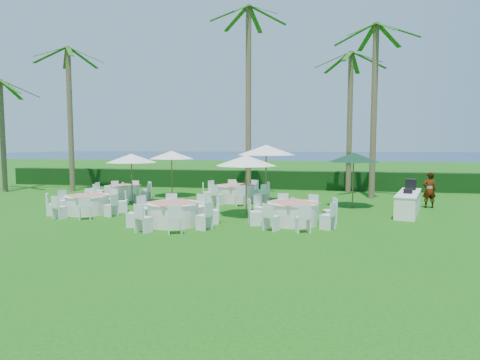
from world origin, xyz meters
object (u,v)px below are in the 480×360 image
Objects in this scene: banquet_table_a at (87,204)px; buffet_table at (408,202)px; banquet_table_d at (123,192)px; banquet_table_e at (236,193)px; banquet_table_b at (173,213)px; banquet_table_c at (293,213)px; umbrella_b at (246,161)px; umbrella_c at (172,155)px; umbrella_green at (354,157)px; umbrella_d at (266,150)px; staff_person at (429,190)px; umbrella_a at (131,158)px.

banquet_table_a is 13.75m from buffet_table.
banquet_table_e reaches higher than banquet_table_d.
banquet_table_d is at bearing 129.77° from banquet_table_b.
banquet_table_a is at bearing -82.18° from banquet_table_d.
umbrella_b reaches higher than banquet_table_c.
umbrella_c is at bearing 163.93° from buffet_table.
buffet_table is (11.93, -3.44, -1.88)m from umbrella_c.
banquet_table_e is at bearing 171.65° from umbrella_green.
umbrella_d is 4.23m from umbrella_green.
banquet_table_a is 6.55m from umbrella_c.
umbrella_green is at bearing 60.85° from banquet_table_c.
staff_person is at bearing 25.31° from umbrella_b.
umbrella_b is (-1.97, 1.29, 1.86)m from banquet_table_c.
banquet_table_d is (-9.36, 5.10, -0.03)m from banquet_table_c.
banquet_table_e is 2.74m from umbrella_d.
umbrella_c is 0.89× the size of umbrella_d.
banquet_table_d is at bearing 152.70° from umbrella_b.
banquet_table_b is at bearing -50.58° from umbrella_a.
banquet_table_d is at bearing -143.37° from umbrella_c.
banquet_table_b is 9.01m from umbrella_green.
banquet_table_e is 4.68m from umbrella_b.
umbrella_green is 0.64× the size of buffet_table.
umbrella_c is (2.18, 1.62, 1.96)m from banquet_table_d.
umbrella_d is 1.77× the size of staff_person.
umbrella_c is at bearing 167.49° from umbrella_green.
umbrella_a is 13.05m from buffet_table.
banquet_table_c is 5.85m from umbrella_d.
umbrella_d is 7.89m from staff_person.
banquet_table_c is 10.03m from umbrella_c.
banquet_table_b is 1.06× the size of banquet_table_d.
banquet_table_a is at bearing 13.83° from staff_person.
banquet_table_b is 8.46m from umbrella_c.
banquet_table_a is 4.47m from banquet_table_d.
banquet_table_e is 9.26m from staff_person.
banquet_table_b reaches higher than banquet_table_c.
umbrella_a reaches higher than buffet_table.
umbrella_b is (6.20, -2.45, 0.02)m from umbrella_a.
umbrella_c is 0.65× the size of buffet_table.
umbrella_c is (0.99, 2.98, 0.10)m from umbrella_a.
banquet_table_d is 1.04× the size of umbrella_d.
banquet_table_e is 1.34× the size of umbrella_a.
umbrella_d is at bearing 66.62° from banquet_table_b.
umbrella_b is at bearing -73.29° from banquet_table_e.
banquet_table_d is (-0.61, 4.43, -0.01)m from banquet_table_a.
buffet_table is at bearing -2.01° from umbrella_a.
banquet_table_a is 4.76m from banquet_table_b.
banquet_table_e is at bearing 2.85° from banquet_table_d.
banquet_table_c is (8.75, -0.67, 0.01)m from banquet_table_a.
umbrella_a is at bearing -161.40° from banquet_table_e.
banquet_table_c reaches higher than banquet_table_a.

